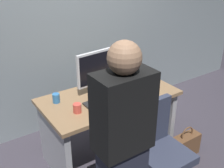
{
  "coord_description": "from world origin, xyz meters",
  "views": [
    {
      "loc": [
        -1.42,
        -2.16,
        2.11
      ],
      "look_at": [
        0.0,
        -0.05,
        0.89
      ],
      "focal_mm": 44.41,
      "sensor_mm": 36.0,
      "label": 1
    }
  ],
  "objects_px": {
    "office_chair": "(159,155)",
    "handbag": "(186,145)",
    "keyboard": "(104,100)",
    "mouse": "(129,91)",
    "book_stack": "(138,75)",
    "cup_near_keyboard": "(77,108)",
    "cell_phone": "(152,88)",
    "desk": "(109,114)",
    "monitor": "(99,68)",
    "cup_by_monitor": "(56,98)",
    "person_at_desk": "(123,148)"
  },
  "relations": [
    {
      "from": "cup_by_monitor",
      "to": "handbag",
      "type": "height_order",
      "value": "cup_by_monitor"
    },
    {
      "from": "office_chair",
      "to": "monitor",
      "type": "bearing_deg",
      "value": 95.2
    },
    {
      "from": "monitor",
      "to": "cup_near_keyboard",
      "type": "relative_size",
      "value": 6.1
    },
    {
      "from": "desk",
      "to": "cup_near_keyboard",
      "type": "bearing_deg",
      "value": -164.93
    },
    {
      "from": "desk",
      "to": "cup_by_monitor",
      "type": "xyz_separation_m",
      "value": [
        -0.53,
        0.17,
        0.28
      ]
    },
    {
      "from": "mouse",
      "to": "handbag",
      "type": "bearing_deg",
      "value": -44.77
    },
    {
      "from": "cell_phone",
      "to": "person_at_desk",
      "type": "bearing_deg",
      "value": -147.6
    },
    {
      "from": "office_chair",
      "to": "keyboard",
      "type": "xyz_separation_m",
      "value": [
        -0.17,
        0.66,
        0.32
      ]
    },
    {
      "from": "mouse",
      "to": "office_chair",
      "type": "bearing_deg",
      "value": -102.41
    },
    {
      "from": "person_at_desk",
      "to": "cell_phone",
      "type": "relative_size",
      "value": 11.38
    },
    {
      "from": "keyboard",
      "to": "mouse",
      "type": "bearing_deg",
      "value": 1.1
    },
    {
      "from": "office_chair",
      "to": "cup_near_keyboard",
      "type": "bearing_deg",
      "value": 128.57
    },
    {
      "from": "keyboard",
      "to": "person_at_desk",
      "type": "bearing_deg",
      "value": -114.46
    },
    {
      "from": "person_at_desk",
      "to": "handbag",
      "type": "bearing_deg",
      "value": 16.97
    },
    {
      "from": "monitor",
      "to": "cup_by_monitor",
      "type": "bearing_deg",
      "value": 178.83
    },
    {
      "from": "desk",
      "to": "cup_by_monitor",
      "type": "relative_size",
      "value": 14.95
    },
    {
      "from": "keyboard",
      "to": "book_stack",
      "type": "bearing_deg",
      "value": 15.14
    },
    {
      "from": "cup_by_monitor",
      "to": "handbag",
      "type": "xyz_separation_m",
      "value": [
        1.2,
        -0.7,
        -0.65
      ]
    },
    {
      "from": "monitor",
      "to": "keyboard",
      "type": "distance_m",
      "value": 0.35
    },
    {
      "from": "keyboard",
      "to": "cell_phone",
      "type": "height_order",
      "value": "keyboard"
    },
    {
      "from": "office_chair",
      "to": "cell_phone",
      "type": "distance_m",
      "value": 0.8
    },
    {
      "from": "cup_near_keyboard",
      "to": "book_stack",
      "type": "relative_size",
      "value": 0.4
    },
    {
      "from": "desk",
      "to": "mouse",
      "type": "distance_m",
      "value": 0.33
    },
    {
      "from": "mouse",
      "to": "handbag",
      "type": "relative_size",
      "value": 0.26
    },
    {
      "from": "office_chair",
      "to": "desk",
      "type": "bearing_deg",
      "value": 94.34
    },
    {
      "from": "mouse",
      "to": "cup_by_monitor",
      "type": "relative_size",
      "value": 1.04
    },
    {
      "from": "office_chair",
      "to": "handbag",
      "type": "distance_m",
      "value": 0.72
    },
    {
      "from": "person_at_desk",
      "to": "monitor",
      "type": "xyz_separation_m",
      "value": [
        0.45,
        1.05,
        0.16
      ]
    },
    {
      "from": "desk",
      "to": "cup_by_monitor",
      "type": "height_order",
      "value": "cup_by_monitor"
    },
    {
      "from": "book_stack",
      "to": "cell_phone",
      "type": "relative_size",
      "value": 1.54
    },
    {
      "from": "book_stack",
      "to": "cup_by_monitor",
      "type": "bearing_deg",
      "value": 175.07
    },
    {
      "from": "cup_near_keyboard",
      "to": "handbag",
      "type": "bearing_deg",
      "value": -20.51
    },
    {
      "from": "book_stack",
      "to": "keyboard",
      "type": "bearing_deg",
      "value": -164.13
    },
    {
      "from": "keyboard",
      "to": "mouse",
      "type": "xyz_separation_m",
      "value": [
        0.32,
        0.01,
        0.01
      ]
    },
    {
      "from": "cup_by_monitor",
      "to": "cell_phone",
      "type": "bearing_deg",
      "value": -16.93
    },
    {
      "from": "mouse",
      "to": "cell_phone",
      "type": "distance_m",
      "value": 0.28
    },
    {
      "from": "monitor",
      "to": "cup_near_keyboard",
      "type": "height_order",
      "value": "monitor"
    },
    {
      "from": "person_at_desk",
      "to": "cell_phone",
      "type": "bearing_deg",
      "value": 38.16
    },
    {
      "from": "monitor",
      "to": "cell_phone",
      "type": "distance_m",
      "value": 0.64
    },
    {
      "from": "monitor",
      "to": "handbag",
      "type": "xyz_separation_m",
      "value": [
        0.7,
        -0.69,
        -0.86
      ]
    },
    {
      "from": "book_stack",
      "to": "office_chair",
      "type": "bearing_deg",
      "value": -115.62
    },
    {
      "from": "office_chair",
      "to": "cup_near_keyboard",
      "type": "height_order",
      "value": "office_chair"
    },
    {
      "from": "keyboard",
      "to": "mouse",
      "type": "relative_size",
      "value": 4.3
    },
    {
      "from": "cup_near_keyboard",
      "to": "monitor",
      "type": "bearing_deg",
      "value": 33.65
    },
    {
      "from": "keyboard",
      "to": "cup_near_keyboard",
      "type": "height_order",
      "value": "cup_near_keyboard"
    },
    {
      "from": "handbag",
      "to": "cup_by_monitor",
      "type": "bearing_deg",
      "value": 149.68
    },
    {
      "from": "person_at_desk",
      "to": "cup_by_monitor",
      "type": "height_order",
      "value": "person_at_desk"
    },
    {
      "from": "desk",
      "to": "cup_near_keyboard",
      "type": "height_order",
      "value": "cup_near_keyboard"
    },
    {
      "from": "desk",
      "to": "keyboard",
      "type": "xyz_separation_m",
      "value": [
        -0.12,
        -0.08,
        0.24
      ]
    },
    {
      "from": "mouse",
      "to": "cup_near_keyboard",
      "type": "relative_size",
      "value": 1.13
    }
  ]
}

